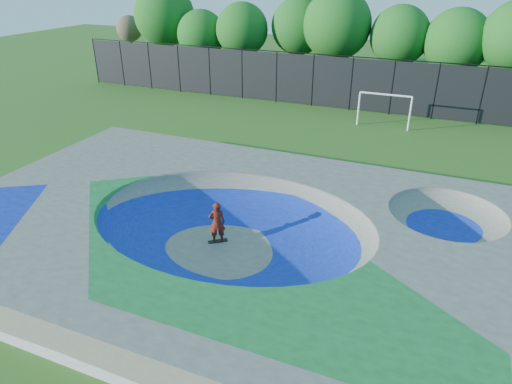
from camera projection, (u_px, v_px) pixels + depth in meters
ground at (232, 250)px, 17.76m from camera, size 120.00×120.00×0.00m
skate_deck at (231, 233)px, 17.42m from camera, size 22.00×14.00×1.50m
skater at (217, 223)px, 17.88m from camera, size 0.77×0.70×1.77m
skateboard at (218, 241)px, 18.26m from camera, size 0.75×0.66×0.05m
soccer_goal at (385, 104)px, 30.61m from camera, size 3.53×0.12×2.33m
fence at (351, 83)px, 34.20m from camera, size 48.09×0.09×4.04m
treeline at (378, 33)px, 36.82m from camera, size 52.78×6.75×8.62m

